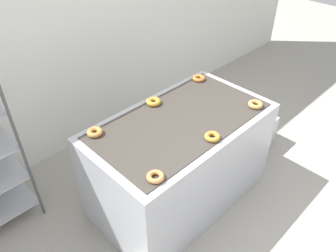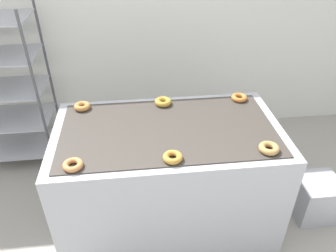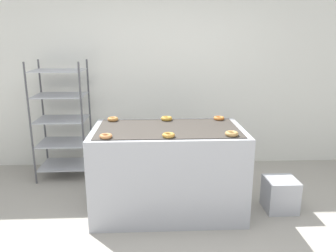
{
  "view_description": "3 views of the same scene",
  "coord_description": "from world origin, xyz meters",
  "px_view_note": "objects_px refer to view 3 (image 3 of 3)",
  "views": [
    {
      "loc": [
        -1.58,
        -0.75,
        2.49
      ],
      "look_at": [
        0.0,
        0.84,
        0.78
      ],
      "focal_mm": 35.0,
      "sensor_mm": 36.0,
      "label": 1
    },
    {
      "loc": [
        -0.21,
        -1.13,
        2.19
      ],
      "look_at": [
        0.0,
        0.69,
        0.95
      ],
      "focal_mm": 35.0,
      "sensor_mm": 36.0,
      "label": 2
    },
    {
      "loc": [
        -0.15,
        -2.57,
        1.81
      ],
      "look_at": [
        0.0,
        0.69,
        0.95
      ],
      "focal_mm": 35.0,
      "sensor_mm": 36.0,
      "label": 3
    }
  ],
  "objects_px": {
    "donut_far_center": "(167,118)",
    "glaze_bin": "(280,194)",
    "donut_far_right": "(219,118)",
    "fryer_machine": "(168,170)",
    "donut_near_left": "(106,136)",
    "baking_rack_cart": "(62,119)",
    "donut_near_right": "(232,134)",
    "donut_far_left": "(113,119)",
    "donut_near_center": "(169,135)"
  },
  "relations": [
    {
      "from": "glaze_bin",
      "to": "donut_far_left",
      "type": "distance_m",
      "value": 2.02
    },
    {
      "from": "baking_rack_cart",
      "to": "donut_far_left",
      "type": "height_order",
      "value": "baking_rack_cart"
    },
    {
      "from": "donut_near_right",
      "to": "donut_far_left",
      "type": "distance_m",
      "value": 1.36
    },
    {
      "from": "fryer_machine",
      "to": "donut_near_left",
      "type": "distance_m",
      "value": 0.83
    },
    {
      "from": "fryer_machine",
      "to": "donut_near_right",
      "type": "xyz_separation_m",
      "value": [
        0.59,
        -0.31,
        0.48
      ]
    },
    {
      "from": "donut_far_right",
      "to": "fryer_machine",
      "type": "bearing_deg",
      "value": -150.95
    },
    {
      "from": "fryer_machine",
      "to": "baking_rack_cart",
      "type": "distance_m",
      "value": 1.72
    },
    {
      "from": "donut_near_center",
      "to": "donut_near_right",
      "type": "xyz_separation_m",
      "value": [
        0.6,
        0.02,
        0.0
      ]
    },
    {
      "from": "baking_rack_cart",
      "to": "donut_far_left",
      "type": "bearing_deg",
      "value": -41.49
    },
    {
      "from": "fryer_machine",
      "to": "donut_far_right",
      "type": "distance_m",
      "value": 0.84
    },
    {
      "from": "donut_far_center",
      "to": "glaze_bin",
      "type": "bearing_deg",
      "value": -17.79
    },
    {
      "from": "glaze_bin",
      "to": "donut_far_center",
      "type": "distance_m",
      "value": 1.5
    },
    {
      "from": "donut_near_left",
      "to": "glaze_bin",
      "type": "bearing_deg",
      "value": 8.42
    },
    {
      "from": "glaze_bin",
      "to": "donut_far_right",
      "type": "height_order",
      "value": "donut_far_right"
    },
    {
      "from": "donut_near_left",
      "to": "donut_near_center",
      "type": "bearing_deg",
      "value": 0.09
    },
    {
      "from": "donut_near_center",
      "to": "fryer_machine",
      "type": "bearing_deg",
      "value": 88.22
    },
    {
      "from": "glaze_bin",
      "to": "donut_far_center",
      "type": "bearing_deg",
      "value": 162.21
    },
    {
      "from": "donut_near_left",
      "to": "donut_far_left",
      "type": "height_order",
      "value": "donut_far_left"
    },
    {
      "from": "baking_rack_cart",
      "to": "donut_near_right",
      "type": "xyz_separation_m",
      "value": [
        1.95,
        -1.31,
        0.16
      ]
    },
    {
      "from": "fryer_machine",
      "to": "glaze_bin",
      "type": "distance_m",
      "value": 1.26
    },
    {
      "from": "baking_rack_cart",
      "to": "donut_far_center",
      "type": "distance_m",
      "value": 1.52
    },
    {
      "from": "donut_near_center",
      "to": "donut_far_right",
      "type": "height_order",
      "value": "donut_near_center"
    },
    {
      "from": "donut_near_center",
      "to": "donut_far_left",
      "type": "distance_m",
      "value": 0.89
    },
    {
      "from": "fryer_machine",
      "to": "donut_far_left",
      "type": "distance_m",
      "value": 0.84
    },
    {
      "from": "donut_near_left",
      "to": "donut_far_right",
      "type": "bearing_deg",
      "value": 29.14
    },
    {
      "from": "donut_far_center",
      "to": "donut_far_right",
      "type": "bearing_deg",
      "value": 0.26
    },
    {
      "from": "baking_rack_cart",
      "to": "donut_near_right",
      "type": "height_order",
      "value": "baking_rack_cart"
    },
    {
      "from": "baking_rack_cart",
      "to": "donut_far_right",
      "type": "height_order",
      "value": "baking_rack_cart"
    },
    {
      "from": "donut_far_center",
      "to": "fryer_machine",
      "type": "bearing_deg",
      "value": -90.31
    },
    {
      "from": "donut_near_center",
      "to": "donut_far_center",
      "type": "height_order",
      "value": "donut_far_center"
    },
    {
      "from": "donut_far_center",
      "to": "donut_far_left",
      "type": "bearing_deg",
      "value": 179.71
    },
    {
      "from": "donut_near_right",
      "to": "donut_far_right",
      "type": "distance_m",
      "value": 0.65
    },
    {
      "from": "donut_far_right",
      "to": "donut_near_center",
      "type": "bearing_deg",
      "value": -132.52
    },
    {
      "from": "baking_rack_cart",
      "to": "donut_near_left",
      "type": "bearing_deg",
      "value": -60.05
    },
    {
      "from": "donut_near_right",
      "to": "glaze_bin",
      "type": "bearing_deg",
      "value": 21.68
    },
    {
      "from": "donut_far_right",
      "to": "donut_near_left",
      "type": "bearing_deg",
      "value": -150.86
    },
    {
      "from": "donut_near_left",
      "to": "donut_far_right",
      "type": "height_order",
      "value": "donut_far_right"
    },
    {
      "from": "fryer_machine",
      "to": "donut_far_left",
      "type": "height_order",
      "value": "donut_far_left"
    },
    {
      "from": "donut_near_left",
      "to": "donut_far_left",
      "type": "xyz_separation_m",
      "value": [
        -0.01,
        0.66,
        0.0
      ]
    },
    {
      "from": "glaze_bin",
      "to": "donut_far_right",
      "type": "distance_m",
      "value": 1.07
    },
    {
      "from": "fryer_machine",
      "to": "glaze_bin",
      "type": "relative_size",
      "value": 4.4
    },
    {
      "from": "donut_near_left",
      "to": "fryer_machine",
      "type": "bearing_deg",
      "value": 29.22
    },
    {
      "from": "baking_rack_cart",
      "to": "donut_near_left",
      "type": "distance_m",
      "value": 1.54
    },
    {
      "from": "baking_rack_cart",
      "to": "donut_far_center",
      "type": "height_order",
      "value": "baking_rack_cart"
    },
    {
      "from": "glaze_bin",
      "to": "donut_far_right",
      "type": "xyz_separation_m",
      "value": [
        -0.63,
        0.39,
        0.77
      ]
    },
    {
      "from": "glaze_bin",
      "to": "donut_near_left",
      "type": "xyz_separation_m",
      "value": [
        -1.81,
        -0.27,
        0.77
      ]
    },
    {
      "from": "fryer_machine",
      "to": "donut_far_center",
      "type": "xyz_separation_m",
      "value": [
        0.0,
        0.33,
        0.49
      ]
    },
    {
      "from": "fryer_machine",
      "to": "donut_near_right",
      "type": "bearing_deg",
      "value": -27.99
    },
    {
      "from": "donut_near_left",
      "to": "donut_far_left",
      "type": "relative_size",
      "value": 0.98
    },
    {
      "from": "donut_far_left",
      "to": "donut_near_center",
      "type": "bearing_deg",
      "value": -48.07
    }
  ]
}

